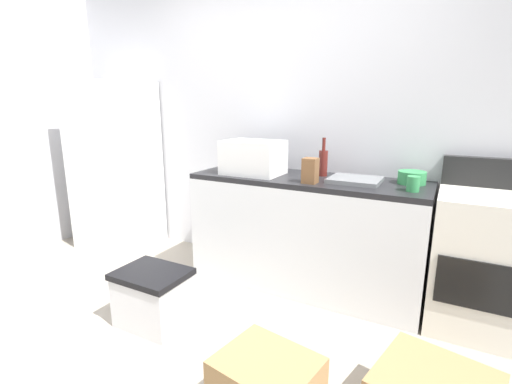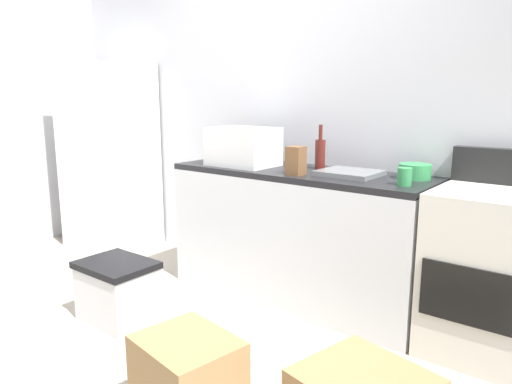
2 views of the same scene
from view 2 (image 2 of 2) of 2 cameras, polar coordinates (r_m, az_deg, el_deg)
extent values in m
plane|color=#9E9384|center=(2.87, -14.45, -17.93)|extent=(6.00, 6.00, 0.00)
cube|color=silver|center=(3.66, 4.29, 9.94)|extent=(5.00, 0.10, 2.60)
cube|color=silver|center=(3.34, 5.02, -5.37)|extent=(1.80, 0.60, 0.86)
cube|color=black|center=(3.24, 5.16, 2.27)|extent=(1.80, 0.60, 0.04)
cube|color=white|center=(4.64, -17.05, 4.00)|extent=(0.68, 0.66, 1.67)
cube|color=silver|center=(2.90, 25.98, -8.76)|extent=(0.60, 0.60, 0.90)
cube|color=black|center=(2.63, 24.48, -11.37)|extent=(0.52, 0.02, 0.30)
cube|color=black|center=(3.02, 27.94, 2.63)|extent=(0.60, 0.08, 0.20)
cube|color=white|center=(3.42, -1.56, 5.42)|extent=(0.46, 0.34, 0.27)
cube|color=slate|center=(3.06, 11.04, 2.24)|extent=(0.36, 0.32, 0.03)
cylinder|color=#591E19|center=(3.28, 7.63, 4.45)|extent=(0.07, 0.07, 0.20)
cylinder|color=#591E19|center=(3.27, 7.70, 7.07)|extent=(0.03, 0.03, 0.10)
cylinder|color=#338C4C|center=(2.78, 17.24, 1.76)|extent=(0.08, 0.08, 0.10)
cube|color=brown|center=(3.02, 4.76, 3.73)|extent=(0.10, 0.10, 0.18)
cylinder|color=#338C4C|center=(3.02, 18.37, 2.34)|extent=(0.19, 0.19, 0.09)
cube|color=#A37A4C|center=(2.21, -8.10, -21.43)|extent=(0.46, 0.41, 0.39)
cube|color=silver|center=(3.19, -16.09, -11.55)|extent=(0.44, 0.34, 0.34)
cube|color=black|center=(3.13, -16.28, -8.33)|extent=(0.46, 0.36, 0.04)
camera|label=1|loc=(0.77, -48.06, 11.79)|focal=25.62mm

